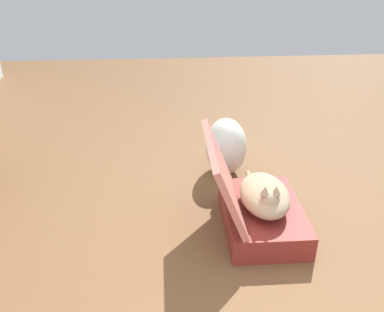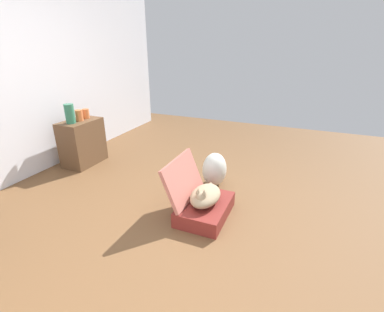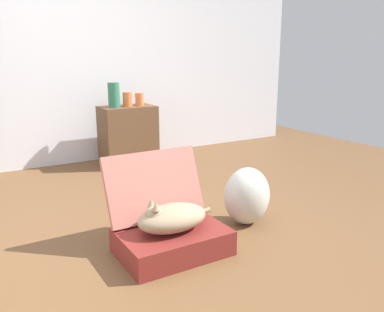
# 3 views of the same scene
# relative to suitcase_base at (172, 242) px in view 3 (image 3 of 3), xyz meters

# --- Properties ---
(ground_plane) EXTENTS (7.68, 7.68, 0.00)m
(ground_plane) POSITION_rel_suitcase_base_xyz_m (-0.15, 0.24, -0.08)
(ground_plane) COLOR brown
(ground_plane) RESTS_ON ground
(wall_back) EXTENTS (6.40, 0.15, 2.60)m
(wall_back) POSITION_rel_suitcase_base_xyz_m (-0.15, 2.50, 1.22)
(wall_back) COLOR silver
(wall_back) RESTS_ON ground
(suitcase_base) EXTENTS (0.64, 0.45, 0.15)m
(suitcase_base) POSITION_rel_suitcase_base_xyz_m (0.00, 0.00, 0.00)
(suitcase_base) COLOR maroon
(suitcase_base) RESTS_ON ground
(suitcase_lid) EXTENTS (0.64, 0.20, 0.43)m
(suitcase_lid) POSITION_rel_suitcase_base_xyz_m (0.00, 0.24, 0.29)
(suitcase_lid) COLOR #B26356
(suitcase_lid) RESTS_ON suitcase_base
(cat) EXTENTS (0.52, 0.28, 0.21)m
(cat) POSITION_rel_suitcase_base_xyz_m (-0.01, 0.00, 0.16)
(cat) COLOR #998466
(cat) RESTS_ON suitcase_base
(plastic_bag_white) EXTENTS (0.34, 0.29, 0.41)m
(plastic_bag_white) POSITION_rel_suitcase_base_xyz_m (0.67, 0.13, 0.13)
(plastic_bag_white) COLOR silver
(plastic_bag_white) RESTS_ON ground
(side_table) EXTENTS (0.58, 0.37, 0.64)m
(side_table) POSITION_rel_suitcase_base_xyz_m (0.58, 2.09, 0.24)
(side_table) COLOR brown
(side_table) RESTS_ON ground
(vase_tall) EXTENTS (0.12, 0.12, 0.26)m
(vase_tall) POSITION_rel_suitcase_base_xyz_m (0.43, 2.09, 0.69)
(vase_tall) COLOR #2D7051
(vase_tall) RESTS_ON side_table
(vase_short) EXTENTS (0.09, 0.09, 0.14)m
(vase_short) POSITION_rel_suitcase_base_xyz_m (0.72, 2.09, 0.63)
(vase_short) COLOR #CC6B38
(vase_short) RESTS_ON side_table
(vase_round) EXTENTS (0.10, 0.10, 0.15)m
(vase_round) POSITION_rel_suitcase_base_xyz_m (0.58, 2.07, 0.64)
(vase_round) COLOR #CC6B38
(vase_round) RESTS_ON side_table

